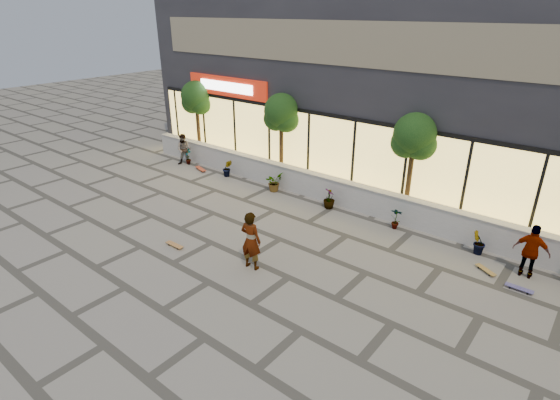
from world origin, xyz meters
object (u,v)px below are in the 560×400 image
Objects in this scene: tree_west at (196,99)px; skateboard_center at (175,245)px; skater_left at (184,150)px; tree_mideast at (414,139)px; skater_center at (251,241)px; tree_midwest at (281,115)px; skateboard_left at (201,169)px; skateboard_right_far at (519,288)px; skateboard_right_near at (486,270)px; skater_right_near at (531,252)px.

skateboard_center is (6.61, -7.01, -2.91)m from tree_west.
tree_mideast is at bearing -27.67° from skater_left.
tree_mideast is at bearing -115.44° from skater_center.
tree_midwest is 2.50× the size of skater_left.
skateboard_left is (-9.80, -1.50, -2.90)m from tree_mideast.
skater_left is (0.46, -1.40, -2.20)m from tree_west.
tree_west is 16.49m from skateboard_right_far.
skateboard_right_far is at bearing -39.10° from skater_left.
tree_west is at bearing -157.15° from skateboard_right_near.
skater_right_near is at bearing -151.86° from skater_center.
tree_midwest is 5.01m from skateboard_left.
skateboard_center is at bearing 29.14° from skater_right_near.
tree_mideast reaches higher than skater_center.
tree_mideast reaches higher than skater_right_near.
skater_left reaches higher than skateboard_center.
skateboard_right_near is at bearing 14.30° from skateboard_left.
skater_right_near is 2.29× the size of skateboard_center.
skateboard_right_near is (13.33, -0.65, -0.02)m from skateboard_left.
skateboard_center is at bearing -31.23° from skateboard_left.
skater_right_near is at bearing -8.98° from tree_midwest.
skateboard_right_near is at bearing -31.30° from tree_mideast.
skater_right_near is at bearing -5.92° from tree_west.
skater_right_near is at bearing 91.91° from skateboard_right_far.
skater_left is (-5.04, -1.40, -2.20)m from tree_midwest.
skater_right_near is (4.50, -1.66, -2.15)m from tree_mideast.
tree_west is at bearing 180.00° from tree_mideast.
tree_mideast is 5.26m from skater_right_near.
tree_mideast is 9.03m from skateboard_center.
tree_west is 5.64× the size of skateboard_right_near.
skateboard_right_near is at bearing 158.23° from skateboard_right_far.
skater_right_near reaches higher than skateboard_left.
skater_center reaches higher than skater_right_near.
skateboard_center is 0.83× the size of skateboard_left.
skateboard_right_near is (8.42, 4.86, -0.00)m from skateboard_center.
tree_midwest is 7.67m from skateboard_center.
skater_right_near is (16.00, -1.66, -2.15)m from tree_west.
tree_midwest reaches higher than skateboard_right_near.
tree_west is at bearing 170.92° from skateboard_right_far.
tree_mideast is 11.35m from skater_left.
skateboard_left is at bearing -171.30° from tree_mideast.
skater_right_near is 2.39× the size of skateboard_right_near.
tree_west is 2.50× the size of skater_left.
skateboard_left is 14.37m from skateboard_right_far.
skater_left is at bearing -164.49° from tree_midwest.
tree_midwest is at bearing -161.72° from skateboard_right_near.
skater_left is at bearing -151.95° from skateboard_right_near.
skateboard_left is (-14.30, 0.16, -0.75)m from skater_right_near.
skateboard_center is (-4.89, -7.01, -2.91)m from tree_mideast.
skater_left is at bearing 175.74° from skateboard_right_far.
skateboard_right_near is at bearing -8.13° from tree_west.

